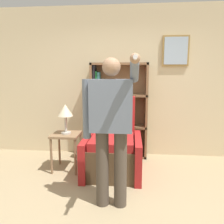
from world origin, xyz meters
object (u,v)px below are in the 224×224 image
(armchair, at_px, (113,149))
(person_standing, at_px, (111,123))
(bookcase, at_px, (114,113))
(side_table, at_px, (66,140))
(table_lamp, at_px, (65,112))

(armchair, bearing_deg, person_standing, -86.27)
(bookcase, relative_size, person_standing, 1.02)
(bookcase, relative_size, side_table, 2.88)
(bookcase, xyz_separation_m, person_standing, (0.10, -1.65, 0.16))
(armchair, relative_size, table_lamp, 2.49)
(bookcase, height_order, table_lamp, bookcase)
(person_standing, bearing_deg, table_lamp, 131.09)
(armchair, xyz_separation_m, person_standing, (0.06, -0.95, 0.63))
(bookcase, xyz_separation_m, table_lamp, (-0.72, -0.71, 0.12))
(bookcase, distance_m, armchair, 0.85)
(table_lamp, bearing_deg, side_table, 0.00)
(bookcase, relative_size, table_lamp, 3.69)
(armchair, height_order, table_lamp, armchair)
(side_table, bearing_deg, bookcase, 44.47)
(bookcase, distance_m, table_lamp, 1.02)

